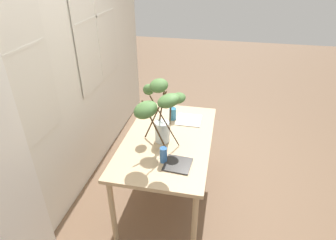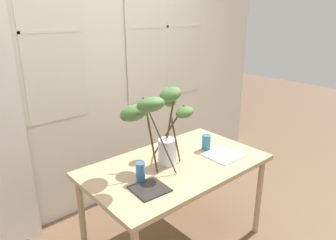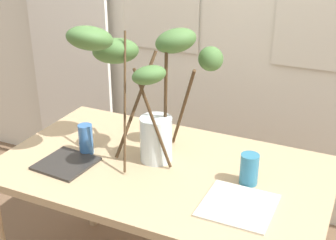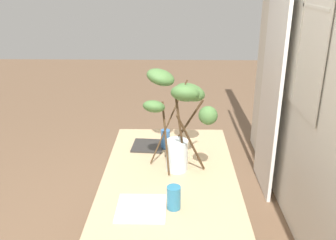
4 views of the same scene
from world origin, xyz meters
The scene contains 7 objects.
curtain_sheer_side centered at (-1.15, 0.91, 1.18)m, with size 0.63×0.03×2.37m, color white.
dining_table centered at (0.00, 0.00, 0.70)m, with size 1.46×0.86×0.78m.
vase_with_branches centered at (-0.13, 0.06, 1.16)m, with size 0.66×0.51×0.65m.
drinking_glass_blue_left centered at (-0.37, -0.04, 0.85)m, with size 0.07×0.07×0.14m, color #386BAD.
drinking_glass_blue_right centered at (0.38, 0.03, 0.84)m, with size 0.08×0.08×0.13m, color teal.
plate_square_left centered at (-0.40, -0.17, 0.78)m, with size 0.23×0.23×0.01m, color #2D2B28.
plate_square_right centered at (0.40, -0.15, 0.78)m, with size 0.27×0.27×0.01m, color silver.
Camera 4 is at (2.10, 0.03, 1.98)m, focal length 39.48 mm.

